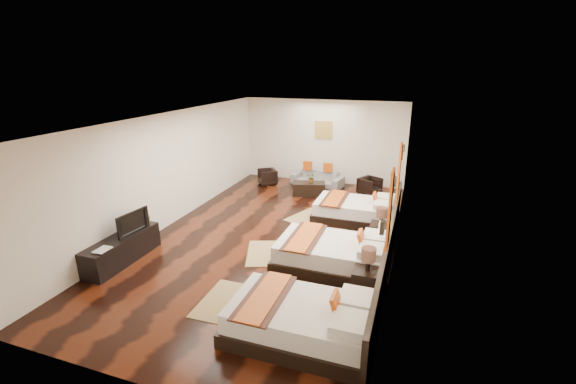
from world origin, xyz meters
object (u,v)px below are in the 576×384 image
at_px(nightstand_a, 367,280).
at_px(armchair_right, 370,186).
at_px(nightstand_b, 380,232).
at_px(coffee_table, 309,189).
at_px(sofa, 317,178).
at_px(table_plant, 312,178).
at_px(bed_far, 356,210).
at_px(bed_mid, 335,254).
at_px(book, 97,249).
at_px(figurine, 141,217).
at_px(armchair_left, 267,177).
at_px(bed_near, 303,320).
at_px(tv, 130,222).
at_px(tv_console, 122,249).

xyz_separation_m(nightstand_a, armchair_right, (-0.69, 5.67, -0.06)).
relative_size(nightstand_b, armchair_right, 1.48).
bearing_deg(coffee_table, nightstand_a, -63.66).
bearing_deg(sofa, table_plant, -74.29).
bearing_deg(bed_far, nightstand_b, -59.57).
distance_m(bed_mid, book, 4.57).
xyz_separation_m(figurine, coffee_table, (2.45, 4.70, -0.53)).
xyz_separation_m(armchair_left, table_plant, (1.71, -0.56, 0.28)).
relative_size(bed_near, nightstand_a, 2.32).
height_order(nightstand_a, coffee_table, nightstand_a).
distance_m(bed_near, nightstand_b, 3.61).
bearing_deg(nightstand_b, table_plant, 129.88).
height_order(bed_far, armchair_left, bed_far).
distance_m(bed_mid, nightstand_b, 1.54).
distance_m(bed_far, table_plant, 2.34).
bearing_deg(bed_far, sofa, 123.52).
relative_size(nightstand_a, table_plant, 3.15).
xyz_separation_m(tv, coffee_table, (2.40, 5.10, -0.58)).
height_order(armchair_left, armchair_right, armchair_right).
height_order(nightstand_b, tv, tv).
xyz_separation_m(bed_near, book, (-4.20, 0.40, 0.28)).
distance_m(tv_console, armchair_right, 7.36).
xyz_separation_m(nightstand_a, armchair_left, (-4.13, 5.63, -0.06)).
xyz_separation_m(book, sofa, (2.45, 7.03, -0.31)).
relative_size(nightstand_a, tv_console, 0.53).
relative_size(nightstand_a, nightstand_b, 1.06).
relative_size(sofa, armchair_left, 2.94).
distance_m(bed_mid, nightstand_a, 1.11).
height_order(book, coffee_table, book).
xyz_separation_m(bed_far, sofa, (-1.74, 2.63, -0.02)).
bearing_deg(coffee_table, armchair_left, 159.88).
bearing_deg(book, bed_mid, 22.88).
xyz_separation_m(nightstand_a, book, (-4.94, -0.95, 0.23)).
xyz_separation_m(book, coffee_table, (2.45, 5.98, -0.36)).
distance_m(bed_near, nightstand_a, 1.55).
bearing_deg(nightstand_a, book, -169.16).
bearing_deg(book, tv, 86.75).
height_order(nightstand_b, tv_console, nightstand_b).
bearing_deg(nightstand_b, bed_near, -101.96).
bearing_deg(tv, nightstand_b, -59.01).
xyz_separation_m(nightstand_b, tv, (-4.89, -2.24, 0.47)).
relative_size(book, sofa, 0.18).
bearing_deg(figurine, table_plant, 61.92).
bearing_deg(tv_console, nightstand_a, 3.91).
bearing_deg(tv, armchair_left, -1.31).
xyz_separation_m(tv, table_plant, (2.48, 5.14, -0.23)).
xyz_separation_m(nightstand_a, nightstand_b, (0.00, 2.18, -0.02)).
relative_size(tv_console, armchair_left, 3.07).
xyz_separation_m(book, table_plant, (2.53, 6.02, -0.01)).
bearing_deg(tv, figurine, 13.48).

